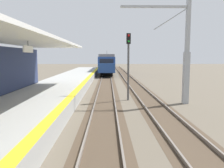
{
  "coord_description": "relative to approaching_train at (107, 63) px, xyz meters",
  "views": [
    {
      "loc": [
        2.12,
        0.41,
        3.41
      ],
      "look_at": [
        2.32,
        11.35,
        2.1
      ],
      "focal_mm": 36.51,
      "sensor_mm": 36.0,
      "label": 1
    }
  ],
  "objects": [
    {
      "name": "station_platform",
      "position": [
        -4.4,
        -30.87,
        -1.73
      ],
      "size": [
        5.0,
        80.0,
        0.91
      ],
      "color": "#A8A8A3",
      "rests_on": "ground"
    },
    {
      "name": "track_pair_nearest_platform",
      "position": [
        -0.0,
        -26.87,
        -2.13
      ],
      "size": [
        2.34,
        120.0,
        0.16
      ],
      "color": "#4C3D2D",
      "rests_on": "ground"
    },
    {
      "name": "track_pair_middle",
      "position": [
        3.4,
        -26.87,
        -2.13
      ],
      "size": [
        2.34,
        120.0,
        0.16
      ],
      "color": "#4C3D2D",
      "rests_on": "ground"
    },
    {
      "name": "approaching_train",
      "position": [
        0.0,
        0.0,
        0.0
      ],
      "size": [
        2.93,
        19.6,
        4.76
      ],
      "color": "navy",
      "rests_on": "ground"
    },
    {
      "name": "rail_signal_post",
      "position": [
        1.81,
        -28.74,
        1.02
      ],
      "size": [
        0.32,
        0.34,
        5.2
      ],
      "color": "#4C4C4C",
      "rests_on": "ground"
    },
    {
      "name": "catenary_pylon_far_side",
      "position": [
        5.59,
        -30.08,
        1.43
      ],
      "size": [
        5.0,
        0.4,
        7.5
      ],
      "color": "#9EA3A8",
      "rests_on": "ground"
    }
  ]
}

